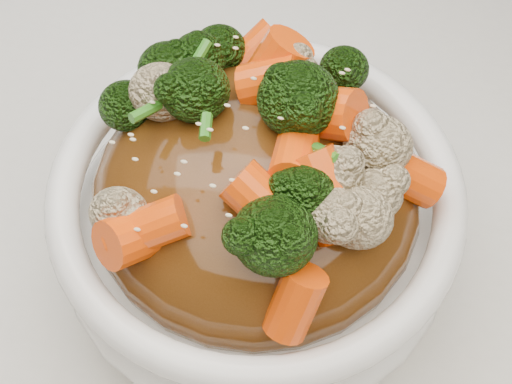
% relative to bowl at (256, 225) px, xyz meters
% --- Properties ---
extents(tablecloth, '(1.20, 0.80, 0.04)m').
position_rel_bowl_xyz_m(tablecloth, '(-0.03, 0.02, -0.06)').
color(tablecloth, silver).
rests_on(tablecloth, dining_table).
extents(bowl, '(0.23, 0.23, 0.08)m').
position_rel_bowl_xyz_m(bowl, '(0.00, 0.00, 0.00)').
color(bowl, white).
rests_on(bowl, tablecloth).
extents(sauce_base, '(0.18, 0.18, 0.09)m').
position_rel_bowl_xyz_m(sauce_base, '(0.00, 0.00, 0.03)').
color(sauce_base, '#4C290D').
rests_on(sauce_base, bowl).
extents(carrots, '(0.18, 0.18, 0.05)m').
position_rel_bowl_xyz_m(carrots, '(0.00, 0.00, 0.09)').
color(carrots, '#FF4F08').
rests_on(carrots, sauce_base).
extents(broccoli, '(0.18, 0.18, 0.04)m').
position_rel_bowl_xyz_m(broccoli, '(0.00, 0.00, 0.09)').
color(broccoli, black).
rests_on(broccoli, sauce_base).
extents(cauliflower, '(0.18, 0.18, 0.03)m').
position_rel_bowl_xyz_m(cauliflower, '(0.00, 0.00, 0.08)').
color(cauliflower, tan).
rests_on(cauliflower, sauce_base).
extents(scallions, '(0.14, 0.14, 0.02)m').
position_rel_bowl_xyz_m(scallions, '(0.00, 0.00, 0.09)').
color(scallions, '#2D771B').
rests_on(scallions, sauce_base).
extents(sesame_seeds, '(0.16, 0.16, 0.01)m').
position_rel_bowl_xyz_m(sesame_seeds, '(0.00, 0.00, 0.09)').
color(sesame_seeds, beige).
rests_on(sesame_seeds, sauce_base).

